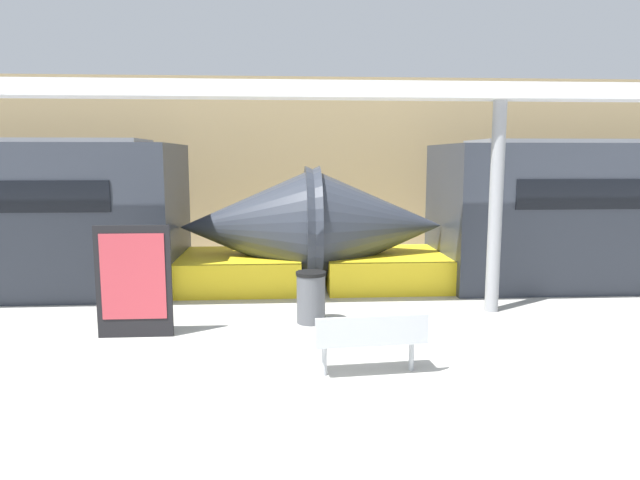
% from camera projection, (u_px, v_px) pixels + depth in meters
% --- Properties ---
extents(ground_plane, '(60.00, 60.00, 0.00)m').
position_uv_depth(ground_plane, '(337.00, 394.00, 6.86)').
color(ground_plane, '#B2AFA8').
extents(station_wall, '(56.00, 0.20, 5.00)m').
position_uv_depth(station_wall, '(305.00, 169.00, 15.96)').
color(station_wall, tan).
rests_on(station_wall, ground_plane).
extents(bench_near, '(1.51, 0.57, 0.83)m').
position_uv_depth(bench_near, '(370.00, 337.00, 7.39)').
color(bench_near, '#ADB2B7').
rests_on(bench_near, ground_plane).
extents(trash_bin, '(0.52, 0.52, 0.89)m').
position_uv_depth(trash_bin, '(311.00, 297.00, 9.75)').
color(trash_bin, '#4C4F54').
rests_on(trash_bin, ground_plane).
extents(poster_board, '(1.17, 0.07, 1.78)m').
position_uv_depth(poster_board, '(134.00, 281.00, 8.90)').
color(poster_board, black).
rests_on(poster_board, ground_plane).
extents(support_column_near, '(0.24, 0.24, 3.82)m').
position_uv_depth(support_column_near, '(496.00, 208.00, 10.28)').
color(support_column_near, gray).
rests_on(support_column_near, ground_plane).
extents(canopy_beam, '(28.00, 0.60, 0.28)m').
position_uv_depth(canopy_beam, '(501.00, 92.00, 9.98)').
color(canopy_beam, silver).
rests_on(canopy_beam, support_column_near).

